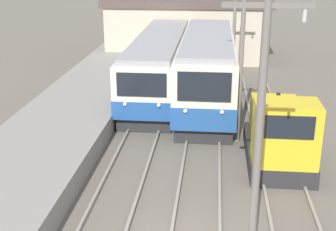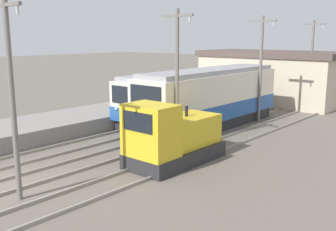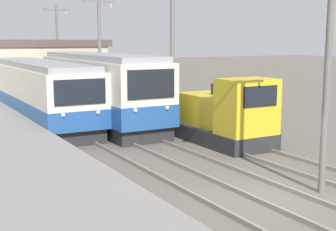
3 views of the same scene
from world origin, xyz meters
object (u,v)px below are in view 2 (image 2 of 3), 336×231
Objects in this scene: catenary_mast_near at (12,93)px; catenary_mast_far at (261,65)px; commuter_train_left at (195,96)px; catenary_mast_mid at (177,74)px; commuter_train_center at (211,101)px; shunting_locomotive at (172,138)px; catenary_mast_distant at (311,59)px.

catenary_mast_far is at bearing 90.00° from catenary_mast_near.
commuter_train_left is 8.71m from catenary_mast_mid.
catenary_mast_far is (1.51, 3.73, 2.17)m from commuter_train_center.
catenary_mast_near reaches higher than commuter_train_left.
shunting_locomotive is 0.69× the size of catenary_mast_near.
catenary_mast_far is (0.00, 17.97, 0.00)m from catenary_mast_near.
catenary_mast_near is (1.51, -14.24, 2.17)m from commuter_train_center.
catenary_mast_mid is at bearing 124.70° from shunting_locomotive.
catenary_mast_mid and catenary_mast_far have the same top height.
commuter_train_left is 1.93× the size of catenary_mast_distant.
catenary_mast_distant is at bearing 68.21° from commuter_train_left.
catenary_mast_mid is 1.00× the size of catenary_mast_far.
catenary_mast_near is (4.31, -16.18, 2.35)m from commuter_train_left.
catenary_mast_distant is (4.31, 10.77, 2.35)m from commuter_train_left.
catenary_mast_distant reaches higher than commuter_train_left.
commuter_train_left is 1.93× the size of catenary_mast_mid.
commuter_train_left reaches higher than shunting_locomotive.
shunting_locomotive is (5.80, -9.35, -0.39)m from commuter_train_left.
catenary_mast_far is at bearing 90.00° from catenary_mast_mid.
catenary_mast_mid is at bearing -59.09° from commuter_train_left.
commuter_train_center is at bearing 96.04° from catenary_mast_near.
catenary_mast_distant is at bearing 90.00° from catenary_mast_near.
commuter_train_center reaches higher than commuter_train_left.
commuter_train_left is 3.41m from commuter_train_center.
catenary_mast_mid is at bearing -73.98° from commuter_train_center.
catenary_mast_mid is at bearing -90.00° from catenary_mast_distant.
catenary_mast_near reaches higher than shunting_locomotive.
catenary_mast_far is 8.98m from catenary_mast_distant.
commuter_train_center reaches higher than shunting_locomotive.
catenary_mast_mid is at bearing 90.00° from catenary_mast_near.
catenary_mast_near is 1.00× the size of catenary_mast_mid.
catenary_mast_far is (0.00, 8.98, 0.00)m from catenary_mast_mid.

